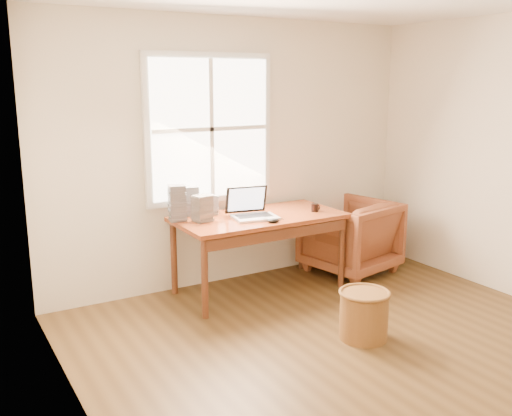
{
  "coord_description": "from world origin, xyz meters",
  "views": [
    {
      "loc": [
        -2.69,
        -2.72,
        2.0
      ],
      "look_at": [
        -0.12,
        1.65,
        0.86
      ],
      "focal_mm": 40.0,
      "sensor_mm": 36.0,
      "label": 1
    }
  ],
  "objects_px": {
    "cd_stack_a": "(191,201)",
    "wicker_stool": "(364,315)",
    "coffee_mug": "(315,208)",
    "desk": "(259,217)",
    "armchair": "(350,236)",
    "laptop": "(256,203)"
  },
  "relations": [
    {
      "from": "coffee_mug",
      "to": "cd_stack_a",
      "type": "bearing_deg",
      "value": 161.44
    },
    {
      "from": "desk",
      "to": "cd_stack_a",
      "type": "relative_size",
      "value": 5.81
    },
    {
      "from": "desk",
      "to": "armchair",
      "type": "relative_size",
      "value": 1.88
    },
    {
      "from": "laptop",
      "to": "cd_stack_a",
      "type": "xyz_separation_m",
      "value": [
        -0.46,
        0.43,
        -0.01
      ]
    },
    {
      "from": "armchair",
      "to": "laptop",
      "type": "distance_m",
      "value": 1.32
    },
    {
      "from": "desk",
      "to": "armchair",
      "type": "height_order",
      "value": "armchair"
    },
    {
      "from": "armchair",
      "to": "wicker_stool",
      "type": "xyz_separation_m",
      "value": [
        -0.95,
        -1.33,
        -0.2
      ]
    },
    {
      "from": "armchair",
      "to": "coffee_mug",
      "type": "height_order",
      "value": "coffee_mug"
    },
    {
      "from": "armchair",
      "to": "cd_stack_a",
      "type": "distance_m",
      "value": 1.78
    },
    {
      "from": "laptop",
      "to": "cd_stack_a",
      "type": "distance_m",
      "value": 0.63
    },
    {
      "from": "desk",
      "to": "cd_stack_a",
      "type": "bearing_deg",
      "value": 149.15
    },
    {
      "from": "desk",
      "to": "laptop",
      "type": "bearing_deg",
      "value": -134.82
    },
    {
      "from": "coffee_mug",
      "to": "cd_stack_a",
      "type": "relative_size",
      "value": 0.29
    },
    {
      "from": "desk",
      "to": "wicker_stool",
      "type": "height_order",
      "value": "desk"
    },
    {
      "from": "cd_stack_a",
      "to": "wicker_stool",
      "type": "bearing_deg",
      "value": -66.4
    },
    {
      "from": "wicker_stool",
      "to": "laptop",
      "type": "height_order",
      "value": "laptop"
    },
    {
      "from": "armchair",
      "to": "wicker_stool",
      "type": "relative_size",
      "value": 2.24
    },
    {
      "from": "laptop",
      "to": "cd_stack_a",
      "type": "bearing_deg",
      "value": 147.23
    },
    {
      "from": "coffee_mug",
      "to": "desk",
      "type": "bearing_deg",
      "value": 170.32
    },
    {
      "from": "wicker_stool",
      "to": "cd_stack_a",
      "type": "relative_size",
      "value": 1.38
    },
    {
      "from": "armchair",
      "to": "laptop",
      "type": "bearing_deg",
      "value": -7.0
    },
    {
      "from": "laptop",
      "to": "coffee_mug",
      "type": "height_order",
      "value": "laptop"
    }
  ]
}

